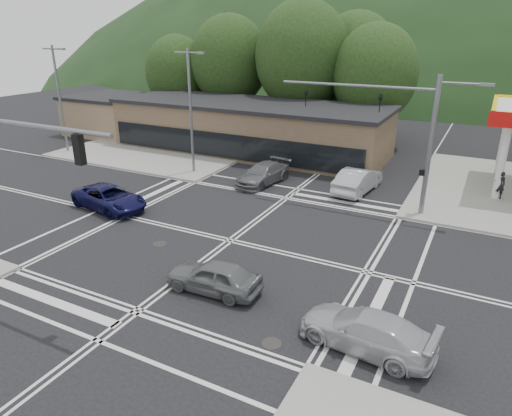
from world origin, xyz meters
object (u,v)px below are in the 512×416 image
at_px(car_silver_east, 366,331).
at_px(car_queue_a, 358,180).
at_px(car_blue_west, 109,198).
at_px(pedestrian, 500,185).
at_px(car_grey_center, 214,276).
at_px(car_queue_b, 371,157).
at_px(car_northbound, 263,174).

bearing_deg(car_silver_east, car_queue_a, -156.49).
height_order(car_blue_west, car_queue_a, car_queue_a).
height_order(car_blue_west, car_silver_east, car_blue_west).
relative_size(car_queue_a, pedestrian, 2.75).
bearing_deg(car_grey_center, pedestrian, 146.99).
bearing_deg(pedestrian, car_blue_west, 11.67).
distance_m(car_blue_west, car_queue_b, 20.28).
relative_size(car_grey_center, car_northbound, 0.83).
bearing_deg(pedestrian, car_silver_east, 59.36).
height_order(car_queue_a, car_queue_b, car_queue_a).
distance_m(car_grey_center, pedestrian, 20.24).
bearing_deg(car_queue_a, car_northbound, 17.71).
height_order(car_silver_east, car_queue_a, car_queue_a).
distance_m(car_silver_east, car_queue_a, 16.38).
bearing_deg(car_northbound, car_queue_a, 20.49).
height_order(car_queue_b, car_northbound, car_queue_b).
bearing_deg(pedestrian, car_grey_center, 40.45).
distance_m(car_blue_west, car_grey_center, 11.76).
bearing_deg(car_silver_east, car_northbound, -135.43).
bearing_deg(car_blue_west, car_queue_b, -25.56).
bearing_deg(car_northbound, pedestrian, 23.09).
xyz_separation_m(car_queue_b, car_northbound, (-5.65, -7.88, -0.07)).
bearing_deg(car_queue_a, pedestrian, -157.75).
bearing_deg(car_silver_east, car_queue_b, -159.36).
relative_size(car_blue_west, pedestrian, 2.81).
distance_m(car_blue_west, car_silver_east, 18.12).
xyz_separation_m(car_queue_a, pedestrian, (8.41, 2.45, 0.23)).
distance_m(car_silver_east, car_queue_b, 22.90).
bearing_deg(car_queue_b, car_grey_center, 92.90).
distance_m(car_queue_a, car_northbound, 6.55).
height_order(car_silver_east, car_queue_b, car_queue_b).
bearing_deg(car_northbound, car_queue_b, 63.16).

